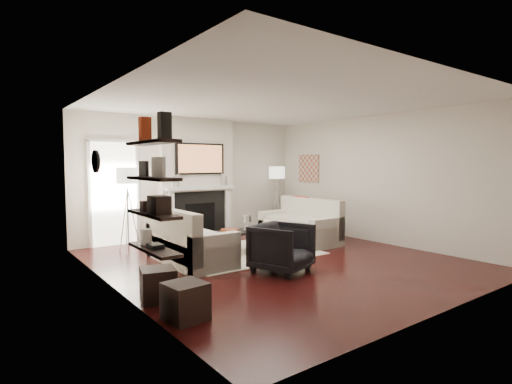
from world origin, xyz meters
TOP-DOWN VIEW (x-y plane):
  - room_envelope at (0.00, 0.00)m, footprint 6.00×6.00m
  - chimney_breast at (0.00, 2.88)m, footprint 1.80×0.25m
  - fireplace_surround at (0.00, 2.74)m, footprint 1.30×0.02m
  - firebox at (0.00, 2.73)m, footprint 0.75×0.02m
  - mantel_pilaster_l at (-0.72, 2.71)m, footprint 0.12×0.08m
  - mantel_pilaster_r at (0.72, 2.71)m, footprint 0.12×0.08m
  - mantel_shelf at (0.00, 2.69)m, footprint 1.70×0.18m
  - tv_body at (0.00, 2.71)m, footprint 1.20×0.06m
  - tv_screen at (0.00, 2.68)m, footprint 1.10×0.00m
  - candlestick_l_tall at (-0.55, 2.70)m, footprint 0.04×0.04m
  - candlestick_l_short at (-0.68, 2.70)m, footprint 0.04×0.04m
  - candlestick_r_tall at (0.55, 2.70)m, footprint 0.04×0.04m
  - candlestick_r_short at (0.68, 2.70)m, footprint 0.04×0.04m
  - hallway_panel at (-1.85, 2.98)m, footprint 0.90×0.02m
  - door_trim_l at (-2.33, 2.96)m, footprint 0.06×0.06m
  - door_trim_r at (-1.37, 2.96)m, footprint 0.06×0.06m
  - door_trim_top at (-1.85, 2.96)m, footprint 1.02×0.06m
  - rug at (-0.18, 0.79)m, footprint 2.60×2.00m
  - loveseat_left_base at (-1.27, 0.74)m, footprint 0.85×1.80m
  - loveseat_left_back at (-1.61, 0.74)m, footprint 0.18×1.80m
  - loveseat_left_arm_n at (-1.27, -0.07)m, footprint 0.85×0.18m
  - loveseat_left_arm_s at (-1.27, 1.55)m, footprint 0.85×0.18m
  - loveseat_left_cushion at (-1.22, 0.74)m, footprint 0.63×1.44m
  - pillow_left_orange at (-1.61, 1.04)m, footprint 0.10×0.42m
  - pillow_left_charcoal at (-1.61, 0.44)m, footprint 0.10×0.40m
  - loveseat_right_base at (1.42, 0.97)m, footprint 0.85×1.80m
  - loveseat_right_back at (1.75, 0.97)m, footprint 0.18×1.80m
  - loveseat_right_arm_n at (1.42, 0.16)m, footprint 0.85×0.18m
  - loveseat_right_arm_s at (1.42, 1.78)m, footprint 0.85×0.18m
  - loveseat_right_cushion at (1.37, 0.97)m, footprint 0.63×1.44m
  - pillow_right_orange at (1.75, 1.27)m, footprint 0.10×0.42m
  - pillow_right_charcoal at (1.75, 0.67)m, footprint 0.10×0.40m
  - coffee_table at (-0.18, 0.83)m, footprint 1.10×0.55m
  - coffee_leg_nw at (-0.68, 0.61)m, footprint 0.02×0.02m
  - coffee_leg_ne at (0.32, 0.61)m, footprint 0.02×0.02m
  - coffee_leg_sw at (-0.68, 1.05)m, footprint 0.02×0.02m
  - coffee_leg_se at (0.32, 1.05)m, footprint 0.02×0.02m
  - hurricane_glass at (-0.03, 0.83)m, footprint 0.16×0.16m
  - hurricane_candle at (-0.03, 0.83)m, footprint 0.10×0.10m
  - copper_bowl at (-0.43, 0.83)m, footprint 0.34×0.34m
  - armchair at (-0.39, -0.61)m, footprint 1.00×0.97m
  - lamp_left_post at (-1.85, 2.14)m, footprint 0.02×0.02m
  - lamp_left_shade at (-1.85, 2.14)m, footprint 0.40×0.40m
  - lamp_left_leg_a at (-1.74, 2.14)m, footprint 0.25×0.02m
  - lamp_left_leg_b at (-1.91, 2.23)m, footprint 0.14×0.22m
  - lamp_left_leg_c at (-1.91, 2.04)m, footprint 0.14×0.22m
  - lamp_right_post at (2.05, 2.49)m, footprint 0.02×0.02m
  - lamp_right_shade at (2.05, 2.49)m, footprint 0.40×0.40m
  - lamp_right_leg_a at (2.16, 2.49)m, footprint 0.25×0.02m
  - lamp_right_leg_b at (2.00, 2.58)m, footprint 0.14×0.22m
  - lamp_right_leg_c at (1.99, 2.39)m, footprint 0.14×0.22m
  - console_top at (2.57, 1.90)m, footprint 0.35×1.20m
  - console_leg_n at (2.57, 1.35)m, footprint 0.30×0.04m
  - console_leg_s at (2.57, 2.45)m, footprint 0.30×0.04m
  - wall_art at (2.73, 2.05)m, footprint 0.03×0.70m
  - shelf_bottom at (-2.62, -1.00)m, footprint 0.25×1.00m
  - shelf_lower at (-2.62, -1.00)m, footprint 0.25×1.00m
  - shelf_upper at (-2.62, -1.00)m, footprint 0.25×1.00m
  - shelf_top at (-2.62, -1.00)m, footprint 0.25×1.00m
  - decor_magfile_a at (-2.62, -1.35)m, footprint 0.12×0.10m
  - decor_magfile_b at (-2.62, -0.80)m, footprint 0.12×0.10m
  - decor_frame_a at (-2.62, -1.17)m, footprint 0.04×0.30m
  - decor_frame_b at (-2.62, -0.73)m, footprint 0.04×0.22m
  - decor_wine_rack at (-2.62, -1.17)m, footprint 0.18×0.25m
  - decor_box_small at (-2.62, -0.84)m, footprint 0.15×0.12m
  - decor_books at (-2.62, -1.04)m, footprint 0.14×0.20m
  - decor_box_tall at (-2.62, -0.77)m, footprint 0.10×0.10m
  - clock_rim at (-2.73, 0.90)m, footprint 0.04×0.34m
  - clock_face at (-2.71, 0.90)m, footprint 0.01×0.29m
  - ottoman_near at (-2.47, -0.74)m, footprint 0.49×0.49m
  - ottoman_far at (-2.47, -1.47)m, footprint 0.44×0.44m

SIDE VIEW (x-z plane):
  - rug at x=-0.18m, z-range 0.00..0.01m
  - coffee_leg_nw at x=-0.68m, z-range 0.00..0.38m
  - coffee_leg_ne at x=0.32m, z-range 0.00..0.38m
  - coffee_leg_sw at x=-0.68m, z-range 0.00..0.38m
  - coffee_leg_se at x=0.32m, z-range 0.00..0.38m
  - ottoman_near at x=-2.47m, z-range 0.00..0.40m
  - ottoman_far at x=-2.47m, z-range 0.00..0.40m
  - loveseat_left_base at x=-1.27m, z-range 0.00..0.42m
  - loveseat_right_base at x=1.42m, z-range 0.00..0.42m
  - loveseat_left_arm_n at x=-1.27m, z-range 0.00..0.60m
  - loveseat_left_arm_s at x=-1.27m, z-range 0.00..0.60m
  - loveseat_right_arm_n at x=1.42m, z-range 0.00..0.60m
  - loveseat_right_arm_s at x=1.42m, z-range 0.00..0.60m
  - console_leg_n at x=2.57m, z-range 0.00..0.71m
  - console_leg_s at x=2.57m, z-range 0.00..0.71m
  - coffee_table at x=-0.18m, z-range 0.38..0.42m
  - armchair at x=-0.39m, z-range 0.00..0.82m
  - copper_bowl at x=-0.43m, z-range 0.42..0.47m
  - firebox at x=0.00m, z-range 0.12..0.78m
  - loveseat_left_cushion at x=-1.22m, z-range 0.42..0.52m
  - loveseat_right_cushion at x=1.37m, z-range 0.42..0.52m
  - hurricane_candle at x=-0.03m, z-range 0.42..0.57m
  - fireplace_surround at x=0.00m, z-range 0.00..1.04m
  - loveseat_left_back at x=-1.61m, z-range 0.13..0.93m
  - loveseat_right_back at x=1.75m, z-range 0.13..0.93m
  - mantel_pilaster_l at x=-0.72m, z-range 0.00..1.10m
  - mantel_pilaster_r at x=0.72m, z-range 0.00..1.10m
  - hurricane_glass at x=-0.03m, z-range 0.42..0.70m
  - lamp_left_leg_a at x=-1.74m, z-range -0.02..1.22m
  - lamp_left_leg_b at x=-1.91m, z-range -0.02..1.22m
  - lamp_left_leg_c at x=-1.91m, z-range -0.02..1.22m
  - lamp_right_leg_a at x=2.16m, z-range -0.02..1.22m
  - lamp_right_leg_b at x=2.00m, z-range -0.02..1.22m
  - lamp_right_leg_c at x=1.99m, z-range -0.02..1.22m
  - lamp_left_post at x=-1.85m, z-range 0.00..1.20m
  - lamp_right_post at x=2.05m, z-range 0.00..1.20m
  - shelf_bottom at x=-2.62m, z-range 0.68..0.72m
  - pillow_left_charcoal at x=-1.61m, z-range 0.52..0.92m
  - pillow_right_charcoal at x=1.75m, z-range 0.52..0.92m
  - pillow_left_orange at x=-1.61m, z-range 0.52..0.94m
  - pillow_right_orange at x=1.75m, z-range 0.52..0.94m
  - console_top at x=2.57m, z-range 0.71..0.75m
  - decor_books at x=-2.62m, z-range 0.72..0.77m
  - decor_box_tall at x=-2.62m, z-range 0.72..0.90m
  - door_trim_l at x=-2.33m, z-range -0.03..2.13m
  - door_trim_r at x=-1.37m, z-range -0.03..2.13m
  - hallway_panel at x=-1.85m, z-range 0.00..2.10m
  - shelf_lower at x=-2.62m, z-range 1.08..1.12m
  - mantel_shelf at x=0.00m, z-range 1.09..1.16m
  - decor_box_small at x=-2.62m, z-range 1.12..1.24m
  - decor_wine_rack at x=-2.62m, z-range 1.12..1.32m
  - candlestick_l_short at x=-0.68m, z-range 1.15..1.40m
  - candlestick_r_short at x=0.68m, z-range 1.15..1.40m
  - candlestick_l_tall at x=-0.55m, z-range 1.16..1.45m
  - candlestick_r_tall at x=0.55m, z-range 1.16..1.45m
  - room_envelope at x=0.00m, z-range -1.65..4.35m
  - chimney_breast at x=0.00m, z-range 0.00..2.70m
  - lamp_left_shade at x=-1.85m, z-range 1.30..1.60m
  - lamp_right_shade at x=2.05m, z-range 1.30..1.60m
  - shelf_upper at x=-2.62m, z-range 1.48..1.52m
  - wall_art at x=2.73m, z-range 1.20..1.90m
  - decor_frame_b at x=-2.62m, z-range 1.52..1.70m
  - decor_frame_a at x=-2.62m, z-range 1.52..1.74m
  - clock_rim at x=-2.73m, z-range 1.53..1.87m
  - clock_face at x=-2.71m, z-range 1.55..1.84m
  - tv_screen at x=0.00m, z-range 1.47..2.09m
  - tv_body at x=0.00m, z-range 1.43..2.13m
  - shelf_top at x=-2.62m, z-range 1.88..1.92m
  - decor_magfile_a at x=-2.62m, z-range 1.92..2.20m
  - decor_magfile_b at x=-2.62m, z-range 1.92..2.20m
  - door_trim_top at x=-1.85m, z-range 2.10..2.16m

